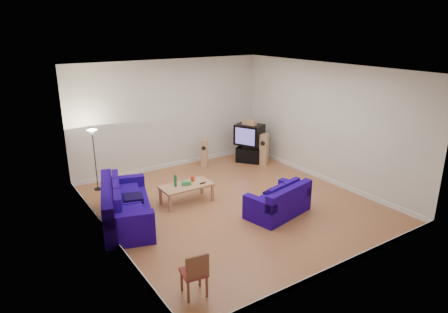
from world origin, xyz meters
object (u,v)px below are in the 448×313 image
sofa_three_seat (124,209)px  television (249,134)px  tv_stand (249,155)px  coffee_table (186,187)px  sofa_loveseat (279,203)px

sofa_three_seat → television: (4.71, 1.78, 0.57)m
tv_stand → television: (0.01, 0.02, 0.66)m
television → coffee_table: bearing=-89.0°
tv_stand → sofa_loveseat: bearing=-64.0°
sofa_loveseat → television: 3.78m
sofa_three_seat → coffee_table: bearing=113.1°
coffee_table → sofa_three_seat: bearing=-173.8°
sofa_three_seat → coffee_table: sofa_three_seat is taller
tv_stand → television: size_ratio=0.77×
coffee_table → tv_stand: (3.07, 1.59, -0.16)m
sofa_three_seat → sofa_loveseat: sofa_three_seat is taller
coffee_table → television: 3.50m
sofa_loveseat → television: bearing=51.7°
coffee_table → tv_stand: 3.46m
sofa_loveseat → tv_stand: (1.64, 3.33, -0.05)m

